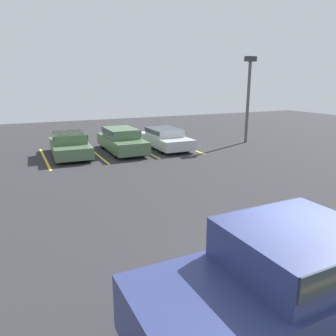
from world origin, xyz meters
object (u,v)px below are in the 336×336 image
parked_sedan_c (165,138)px  pickup_truck (308,276)px  parked_sedan_b (121,139)px  light_post (249,91)px  parked_sedan_a (69,144)px

parked_sedan_c → pickup_truck: bearing=-15.7°
pickup_truck → parked_sedan_b: 14.43m
pickup_truck → light_post: size_ratio=1.08×
pickup_truck → parked_sedan_a: bearing=94.2°
parked_sedan_b → parked_sedan_c: bearing=87.5°
pickup_truck → parked_sedan_b: (1.52, 14.35, -0.20)m
parked_sedan_a → parked_sedan_b: 2.81m
parked_sedan_b → parked_sedan_c: (2.63, -0.13, -0.07)m
parked_sedan_c → light_post: light_post is taller
pickup_truck → light_post: bearing=53.9°
parked_sedan_a → parked_sedan_b: (2.81, -0.17, 0.05)m
parked_sedan_b → light_post: 8.60m
parked_sedan_c → light_post: 6.17m
parked_sedan_b → light_post: size_ratio=0.85×
pickup_truck → light_post: light_post is taller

